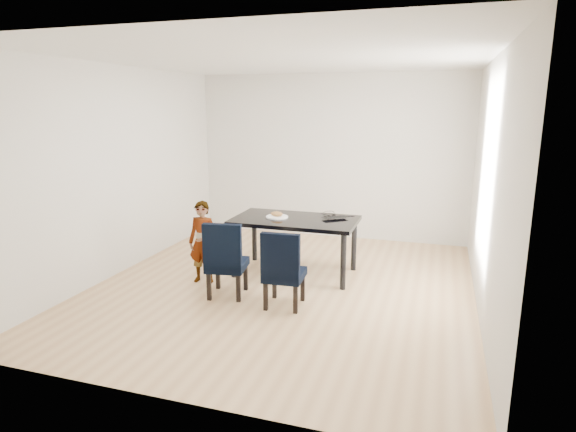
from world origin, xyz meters
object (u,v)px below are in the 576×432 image
(plate, at_px, (277,217))
(laptop, at_px, (333,217))
(child, at_px, (203,242))
(dining_table, at_px, (295,246))
(chair_left, at_px, (227,258))
(chair_right, at_px, (285,268))

(plate, distance_m, laptop, 0.73)
(laptop, bearing_deg, child, -9.64)
(dining_table, relative_size, child, 1.54)
(dining_table, xyz_separation_m, chair_left, (-0.53, -0.96, 0.08))
(chair_left, relative_size, chair_right, 1.03)
(child, bearing_deg, chair_right, -18.81)
(chair_right, height_order, child, child)
(chair_right, bearing_deg, laptop, 74.04)
(dining_table, distance_m, chair_left, 1.10)
(chair_left, bearing_deg, chair_right, -16.30)
(chair_left, height_order, chair_right, chair_left)
(chair_left, xyz_separation_m, chair_right, (0.73, -0.09, -0.01))
(dining_table, height_order, laptop, laptop)
(chair_right, xyz_separation_m, laptop, (0.27, 1.22, 0.32))
(chair_right, xyz_separation_m, plate, (-0.44, 1.03, 0.32))
(dining_table, bearing_deg, laptop, 20.15)
(chair_right, height_order, plate, chair_right)
(child, xyz_separation_m, laptop, (1.47, 0.82, 0.24))
(child, distance_m, plate, 1.02)
(chair_right, relative_size, child, 0.85)
(child, height_order, plate, child)
(child, height_order, laptop, child)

